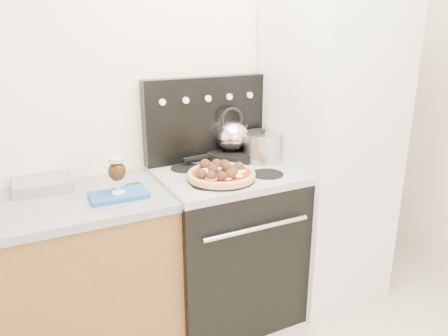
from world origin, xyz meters
TOP-DOWN VIEW (x-y plane):
  - room_shell at (0.00, 0.29)m, footprint 3.52×3.01m
  - base_cabinet at (-1.02, 1.20)m, footprint 1.45×0.60m
  - countertop at (-1.02, 1.20)m, footprint 1.48×0.63m
  - stove_body at (0.08, 1.18)m, footprint 0.76×0.65m
  - cooktop at (0.08, 1.18)m, footprint 0.76×0.65m
  - backguard at (0.08, 1.45)m, footprint 0.76×0.08m
  - fridge at (0.78, 1.15)m, footprint 0.64×0.68m
  - foil_sheet at (-0.86, 1.39)m, footprint 0.29×0.22m
  - oven_mitt at (-0.55, 1.11)m, footprint 0.28×0.17m
  - beer_glass at (-0.55, 1.11)m, footprint 0.11×0.11m
  - pizza_pan at (-0.00, 1.06)m, footprint 0.40×0.40m
  - pizza at (-0.00, 1.06)m, footprint 0.40×0.40m
  - skillet at (0.22, 1.37)m, footprint 0.34×0.34m
  - tea_kettle at (0.22, 1.37)m, footprint 0.26×0.26m
  - stock_pot at (0.37, 1.25)m, footprint 0.29×0.29m

SIDE VIEW (x-z plane):
  - base_cabinet at x=-1.02m, z-range 0.00..0.86m
  - stove_body at x=0.08m, z-range 0.00..0.88m
  - countertop at x=-1.02m, z-range 0.86..0.90m
  - cooktop at x=0.08m, z-range 0.88..0.92m
  - oven_mitt at x=-0.55m, z-range 0.90..0.92m
  - pizza_pan at x=0.00m, z-range 0.92..0.93m
  - foil_sheet at x=-0.86m, z-range 0.90..0.96m
  - skillet at x=0.22m, z-range 0.92..0.97m
  - fridge at x=0.78m, z-range 0.00..1.90m
  - pizza at x=0.00m, z-range 0.93..0.98m
  - stock_pot at x=0.37m, z-range 0.92..1.09m
  - beer_glass at x=-0.55m, z-range 0.92..1.11m
  - tea_kettle at x=0.22m, z-range 0.97..1.20m
  - backguard at x=0.08m, z-range 0.92..1.42m
  - room_shell at x=0.00m, z-range -0.01..2.51m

